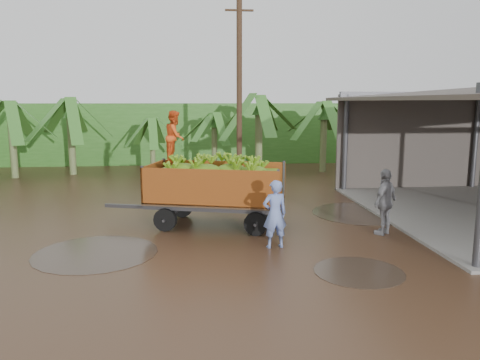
{
  "coord_description": "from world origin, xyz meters",
  "views": [
    {
      "loc": [
        -0.95,
        -13.12,
        3.72
      ],
      "look_at": [
        0.46,
        1.13,
        1.3
      ],
      "focal_mm": 35.0,
      "sensor_mm": 36.0,
      "label": 1
    }
  ],
  "objects_px": {
    "banana_trailer": "(215,185)",
    "utility_pole": "(239,92)",
    "man_blue": "(275,214)",
    "man_grey": "(385,202)"
  },
  "relations": [
    {
      "from": "banana_trailer",
      "to": "utility_pole",
      "type": "relative_size",
      "value": 0.7
    },
    {
      "from": "banana_trailer",
      "to": "utility_pole",
      "type": "distance_m",
      "value": 7.27
    },
    {
      "from": "man_blue",
      "to": "utility_pole",
      "type": "bearing_deg",
      "value": -99.49
    },
    {
      "from": "man_blue",
      "to": "man_grey",
      "type": "xyz_separation_m",
      "value": [
        3.29,
        0.9,
        0.05
      ]
    },
    {
      "from": "utility_pole",
      "to": "man_blue",
      "type": "bearing_deg",
      "value": -89.69
    },
    {
      "from": "banana_trailer",
      "to": "man_grey",
      "type": "height_order",
      "value": "banana_trailer"
    },
    {
      "from": "banana_trailer",
      "to": "man_blue",
      "type": "bearing_deg",
      "value": -42.73
    },
    {
      "from": "man_blue",
      "to": "man_grey",
      "type": "distance_m",
      "value": 3.41
    },
    {
      "from": "banana_trailer",
      "to": "man_grey",
      "type": "relative_size",
      "value": 3.02
    },
    {
      "from": "man_blue",
      "to": "utility_pole",
      "type": "xyz_separation_m",
      "value": [
        -0.05,
        8.86,
        3.21
      ]
    }
  ]
}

